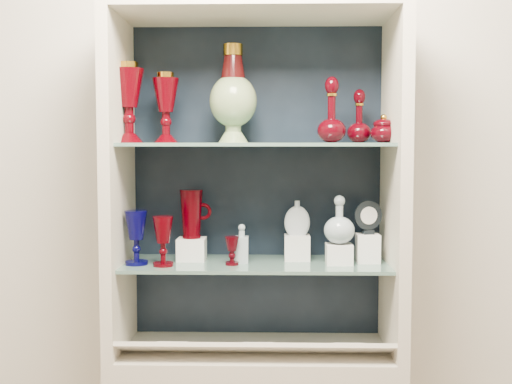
{
  "coord_description": "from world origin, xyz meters",
  "views": [
    {
      "loc": [
        0.05,
        -0.69,
        1.45
      ],
      "look_at": [
        0.0,
        1.53,
        1.3
      ],
      "focal_mm": 45.0,
      "sensor_mm": 36.0,
      "label": 1
    }
  ],
  "objects_px": {
    "ruby_decanter_a": "(332,106)",
    "flat_flask": "(297,217)",
    "clear_square_bottle": "(242,243)",
    "pedestal_lamp_right": "(166,108)",
    "ruby_goblet_tall": "(163,241)",
    "pedestal_lamp_left": "(129,103)",
    "cobalt_goblet": "(136,238)",
    "ruby_goblet_small": "(232,251)",
    "ruby_pitcher": "(191,214)",
    "enamel_urn": "(233,94)",
    "clear_round_decanter": "(339,221)",
    "ruby_decanter_b": "(359,115)",
    "cameo_medallion": "(368,217)",
    "lidded_bowl": "(384,128)"
  },
  "relations": [
    {
      "from": "lidded_bowl",
      "to": "cameo_medallion",
      "type": "xyz_separation_m",
      "value": [
        -0.05,
        0.02,
        -0.31
      ]
    },
    {
      "from": "lidded_bowl",
      "to": "clear_round_decanter",
      "type": "xyz_separation_m",
      "value": [
        -0.15,
        -0.02,
        -0.32
      ]
    },
    {
      "from": "clear_square_bottle",
      "to": "ruby_decanter_a",
      "type": "bearing_deg",
      "value": -3.22
    },
    {
      "from": "ruby_goblet_tall",
      "to": "clear_round_decanter",
      "type": "relative_size",
      "value": 1.06
    },
    {
      "from": "ruby_goblet_tall",
      "to": "flat_flask",
      "type": "bearing_deg",
      "value": 15.76
    },
    {
      "from": "pedestal_lamp_left",
      "to": "clear_square_bottle",
      "type": "relative_size",
      "value": 2.03
    },
    {
      "from": "cobalt_goblet",
      "to": "ruby_goblet_small",
      "type": "xyz_separation_m",
      "value": [
        0.33,
        -0.0,
        -0.04
      ]
    },
    {
      "from": "clear_square_bottle",
      "to": "ruby_goblet_tall",
      "type": "bearing_deg",
      "value": -165.37
    },
    {
      "from": "ruby_goblet_tall",
      "to": "cameo_medallion",
      "type": "relative_size",
      "value": 1.4
    },
    {
      "from": "pedestal_lamp_left",
      "to": "ruby_decanter_a",
      "type": "distance_m",
      "value": 0.7
    },
    {
      "from": "ruby_decanter_b",
      "to": "ruby_goblet_small",
      "type": "distance_m",
      "value": 0.66
    },
    {
      "from": "pedestal_lamp_left",
      "to": "clear_square_bottle",
      "type": "distance_m",
      "value": 0.63
    },
    {
      "from": "ruby_decanter_a",
      "to": "clear_square_bottle",
      "type": "height_order",
      "value": "ruby_decanter_a"
    },
    {
      "from": "pedestal_lamp_right",
      "to": "clear_round_decanter",
      "type": "xyz_separation_m",
      "value": [
        0.61,
        -0.04,
        -0.39
      ]
    },
    {
      "from": "enamel_urn",
      "to": "cameo_medallion",
      "type": "xyz_separation_m",
      "value": [
        0.48,
        -0.02,
        -0.43
      ]
    },
    {
      "from": "pedestal_lamp_left",
      "to": "cameo_medallion",
      "type": "xyz_separation_m",
      "value": [
        0.83,
        0.03,
        -0.4
      ]
    },
    {
      "from": "pedestal_lamp_right",
      "to": "flat_flask",
      "type": "bearing_deg",
      "value": 4.5
    },
    {
      "from": "ruby_goblet_tall",
      "to": "clear_round_decanter",
      "type": "height_order",
      "value": "clear_round_decanter"
    },
    {
      "from": "ruby_decanter_b",
      "to": "cobalt_goblet",
      "type": "xyz_separation_m",
      "value": [
        -0.78,
        -0.11,
        -0.43
      ]
    },
    {
      "from": "ruby_goblet_small",
      "to": "ruby_pitcher",
      "type": "xyz_separation_m",
      "value": [
        -0.15,
        0.09,
        0.12
      ]
    },
    {
      "from": "pedestal_lamp_left",
      "to": "cameo_medallion",
      "type": "distance_m",
      "value": 0.92
    },
    {
      "from": "ruby_decanter_b",
      "to": "clear_round_decanter",
      "type": "distance_m",
      "value": 0.39
    },
    {
      "from": "ruby_decanter_a",
      "to": "lidded_bowl",
      "type": "bearing_deg",
      "value": 5.52
    },
    {
      "from": "ruby_decanter_b",
      "to": "flat_flask",
      "type": "bearing_deg",
      "value": -179.2
    },
    {
      "from": "enamel_urn",
      "to": "clear_round_decanter",
      "type": "distance_m",
      "value": 0.58
    },
    {
      "from": "pedestal_lamp_right",
      "to": "enamel_urn",
      "type": "height_order",
      "value": "enamel_urn"
    },
    {
      "from": "clear_square_bottle",
      "to": "cameo_medallion",
      "type": "bearing_deg",
      "value": 2.49
    },
    {
      "from": "pedestal_lamp_right",
      "to": "cobalt_goblet",
      "type": "relative_size",
      "value": 1.31
    },
    {
      "from": "clear_round_decanter",
      "to": "cameo_medallion",
      "type": "bearing_deg",
      "value": 18.4
    },
    {
      "from": "ruby_goblet_tall",
      "to": "ruby_pitcher",
      "type": "relative_size",
      "value": 0.98
    },
    {
      "from": "clear_square_bottle",
      "to": "pedestal_lamp_right",
      "type": "bearing_deg",
      "value": 174.74
    },
    {
      "from": "ruby_decanter_b",
      "to": "ruby_goblet_tall",
      "type": "xyz_separation_m",
      "value": [
        -0.68,
        -0.13,
        -0.44
      ]
    },
    {
      "from": "enamel_urn",
      "to": "flat_flask",
      "type": "distance_m",
      "value": 0.49
    },
    {
      "from": "pedestal_lamp_left",
      "to": "cobalt_goblet",
      "type": "relative_size",
      "value": 1.48
    },
    {
      "from": "pedestal_lamp_left",
      "to": "clear_round_decanter",
      "type": "height_order",
      "value": "pedestal_lamp_left"
    },
    {
      "from": "ruby_decanter_a",
      "to": "ruby_goblet_small",
      "type": "distance_m",
      "value": 0.6
    },
    {
      "from": "lidded_bowl",
      "to": "pedestal_lamp_left",
      "type": "bearing_deg",
      "value": -179.53
    },
    {
      "from": "clear_round_decanter",
      "to": "ruby_decanter_b",
      "type": "bearing_deg",
      "value": 46.5
    },
    {
      "from": "ruby_decanter_a",
      "to": "cobalt_goblet",
      "type": "xyz_separation_m",
      "value": [
        -0.67,
        -0.03,
        -0.45
      ]
    },
    {
      "from": "pedestal_lamp_left",
      "to": "enamel_urn",
      "type": "relative_size",
      "value": 0.81
    },
    {
      "from": "lidded_bowl",
      "to": "cameo_medallion",
      "type": "bearing_deg",
      "value": 157.53
    },
    {
      "from": "cobalt_goblet",
      "to": "clear_square_bottle",
      "type": "xyz_separation_m",
      "value": [
        0.36,
        0.04,
        -0.03
      ]
    },
    {
      "from": "ruby_goblet_small",
      "to": "pedestal_lamp_left",
      "type": "bearing_deg",
      "value": 174.23
    },
    {
      "from": "ruby_decanter_b",
      "to": "clear_square_bottle",
      "type": "height_order",
      "value": "ruby_decanter_b"
    },
    {
      "from": "ruby_decanter_b",
      "to": "cobalt_goblet",
      "type": "distance_m",
      "value": 0.89
    },
    {
      "from": "ruby_decanter_b",
      "to": "pedestal_lamp_right",
      "type": "bearing_deg",
      "value": -176.68
    },
    {
      "from": "ruby_goblet_tall",
      "to": "ruby_decanter_a",
      "type": "bearing_deg",
      "value": 5.16
    },
    {
      "from": "enamel_urn",
      "to": "ruby_goblet_tall",
      "type": "xyz_separation_m",
      "value": [
        -0.23,
        -0.11,
        -0.51
      ]
    },
    {
      "from": "ruby_decanter_a",
      "to": "flat_flask",
      "type": "bearing_deg",
      "value": 145.25
    },
    {
      "from": "pedestal_lamp_right",
      "to": "ruby_pitcher",
      "type": "height_order",
      "value": "pedestal_lamp_right"
    }
  ]
}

